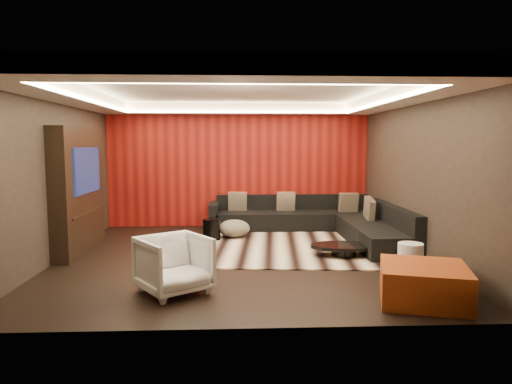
{
  "coord_description": "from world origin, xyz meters",
  "views": [
    {
      "loc": [
        -0.07,
        -7.56,
        1.91
      ],
      "look_at": [
        0.3,
        0.6,
        1.05
      ],
      "focal_mm": 32.0,
      "sensor_mm": 36.0,
      "label": 1
    }
  ],
  "objects_px": {
    "orange_ottoman": "(424,283)",
    "armchair": "(174,264)",
    "coffee_table": "(343,250)",
    "drum_stool": "(212,229)",
    "sectional_sofa": "(321,222)",
    "white_side_table": "(410,259)"
  },
  "relations": [
    {
      "from": "sectional_sofa",
      "to": "drum_stool",
      "type": "bearing_deg",
      "value": -168.36
    },
    {
      "from": "white_side_table",
      "to": "armchair",
      "type": "distance_m",
      "value": 3.44
    },
    {
      "from": "drum_stool",
      "to": "sectional_sofa",
      "type": "bearing_deg",
      "value": 11.64
    },
    {
      "from": "coffee_table",
      "to": "orange_ottoman",
      "type": "height_order",
      "value": "orange_ottoman"
    },
    {
      "from": "white_side_table",
      "to": "orange_ottoman",
      "type": "xyz_separation_m",
      "value": [
        -0.28,
        -1.16,
        -0.01
      ]
    },
    {
      "from": "white_side_table",
      "to": "armchair",
      "type": "relative_size",
      "value": 0.56
    },
    {
      "from": "coffee_table",
      "to": "orange_ottoman",
      "type": "bearing_deg",
      "value": -78.64
    },
    {
      "from": "white_side_table",
      "to": "orange_ottoman",
      "type": "bearing_deg",
      "value": -103.76
    },
    {
      "from": "orange_ottoman",
      "to": "armchair",
      "type": "bearing_deg",
      "value": 171.53
    },
    {
      "from": "orange_ottoman",
      "to": "coffee_table",
      "type": "bearing_deg",
      "value": 101.36
    },
    {
      "from": "coffee_table",
      "to": "sectional_sofa",
      "type": "bearing_deg",
      "value": 90.9
    },
    {
      "from": "armchair",
      "to": "sectional_sofa",
      "type": "xyz_separation_m",
      "value": [
        2.6,
        3.67,
        -0.11
      ]
    },
    {
      "from": "coffee_table",
      "to": "orange_ottoman",
      "type": "xyz_separation_m",
      "value": [
        0.45,
        -2.24,
        0.11
      ]
    },
    {
      "from": "orange_ottoman",
      "to": "sectional_sofa",
      "type": "distance_m",
      "value": 4.16
    },
    {
      "from": "drum_stool",
      "to": "sectional_sofa",
      "type": "relative_size",
      "value": 0.11
    },
    {
      "from": "orange_ottoman",
      "to": "sectional_sofa",
      "type": "height_order",
      "value": "sectional_sofa"
    },
    {
      "from": "coffee_table",
      "to": "armchair",
      "type": "relative_size",
      "value": 1.37
    },
    {
      "from": "coffee_table",
      "to": "armchair",
      "type": "height_order",
      "value": "armchair"
    },
    {
      "from": "white_side_table",
      "to": "sectional_sofa",
      "type": "relative_size",
      "value": 0.13
    },
    {
      "from": "white_side_table",
      "to": "coffee_table",
      "type": "bearing_deg",
      "value": 124.26
    },
    {
      "from": "white_side_table",
      "to": "sectional_sofa",
      "type": "bearing_deg",
      "value": 104.47
    },
    {
      "from": "white_side_table",
      "to": "orange_ottoman",
      "type": "relative_size",
      "value": 0.46
    }
  ]
}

